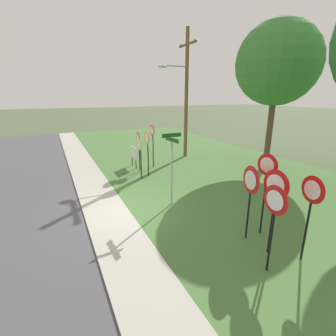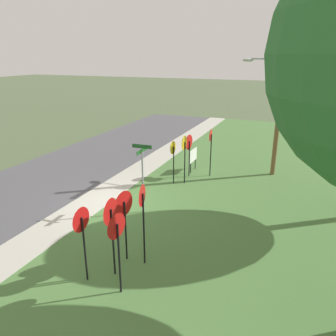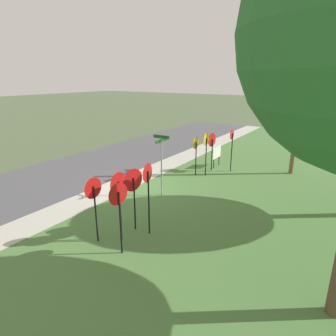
{
  "view_description": "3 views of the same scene",
  "coord_description": "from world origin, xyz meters",
  "px_view_note": "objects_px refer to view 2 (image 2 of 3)",
  "views": [
    {
      "loc": [
        8.29,
        -2.29,
        4.28
      ],
      "look_at": [
        -1.23,
        2.25,
        1.1
      ],
      "focal_mm": 26.14,
      "sensor_mm": 36.0,
      "label": 1
    },
    {
      "loc": [
        11.13,
        7.36,
        6.15
      ],
      "look_at": [
        -0.98,
        2.33,
        1.66
      ],
      "focal_mm": 35.11,
      "sensor_mm": 36.0,
      "label": 2
    },
    {
      "loc": [
        10.64,
        8.9,
        5.36
      ],
      "look_at": [
        0.6,
        2.35,
        1.59
      ],
      "focal_mm": 30.87,
      "sensor_mm": 36.0,
      "label": 3
    }
  ],
  "objects_px": {
    "stop_sign_near_left": "(189,146)",
    "utility_pole": "(278,90)",
    "yield_sign_center": "(82,227)",
    "yield_sign_far_right": "(124,209)",
    "stop_sign_far_center": "(184,149)",
    "yield_sign_near_left": "(117,235)",
    "stop_sign_near_right": "(211,143)",
    "street_name_post": "(143,173)",
    "stop_sign_far_left": "(173,154)",
    "yield_sign_near_right": "(111,219)",
    "yield_sign_far_left": "(142,206)",
    "notice_board": "(193,156)"
  },
  "relations": [
    {
      "from": "stop_sign_far_left",
      "to": "yield_sign_far_right",
      "type": "bearing_deg",
      "value": 10.03
    },
    {
      "from": "yield_sign_near_right",
      "to": "utility_pole",
      "type": "xyz_separation_m",
      "value": [
        -10.76,
        3.28,
        2.68
      ]
    },
    {
      "from": "stop_sign_far_left",
      "to": "utility_pole",
      "type": "height_order",
      "value": "utility_pole"
    },
    {
      "from": "stop_sign_near_left",
      "to": "yield_sign_near_right",
      "type": "distance_m",
      "value": 8.8
    },
    {
      "from": "utility_pole",
      "to": "stop_sign_far_center",
      "type": "bearing_deg",
      "value": -51.85
    },
    {
      "from": "stop_sign_far_center",
      "to": "yield_sign_near_left",
      "type": "bearing_deg",
      "value": 6.93
    },
    {
      "from": "stop_sign_near_right",
      "to": "yield_sign_center",
      "type": "distance_m",
      "value": 9.81
    },
    {
      "from": "yield_sign_near_left",
      "to": "stop_sign_near_right",
      "type": "bearing_deg",
      "value": -169.28
    },
    {
      "from": "yield_sign_near_left",
      "to": "yield_sign_far_left",
      "type": "bearing_deg",
      "value": -170.81
    },
    {
      "from": "street_name_post",
      "to": "stop_sign_far_center",
      "type": "bearing_deg",
      "value": 170.21
    },
    {
      "from": "stop_sign_far_center",
      "to": "yield_sign_near_left",
      "type": "relative_size",
      "value": 1.03
    },
    {
      "from": "yield_sign_far_right",
      "to": "utility_pole",
      "type": "bearing_deg",
      "value": 172.63
    },
    {
      "from": "yield_sign_near_left",
      "to": "utility_pole",
      "type": "bearing_deg",
      "value": 175.84
    },
    {
      "from": "yield_sign_far_left",
      "to": "stop_sign_far_left",
      "type": "bearing_deg",
      "value": -175.56
    },
    {
      "from": "yield_sign_near_right",
      "to": "yield_sign_far_left",
      "type": "relative_size",
      "value": 0.93
    },
    {
      "from": "stop_sign_near_right",
      "to": "yield_sign_center",
      "type": "bearing_deg",
      "value": -8.28
    },
    {
      "from": "yield_sign_near_right",
      "to": "street_name_post",
      "type": "xyz_separation_m",
      "value": [
        -3.98,
        -1.01,
        -0.1
      ]
    },
    {
      "from": "utility_pole",
      "to": "stop_sign_near_right",
      "type": "bearing_deg",
      "value": -62.8
    },
    {
      "from": "yield_sign_center",
      "to": "yield_sign_far_right",
      "type": "bearing_deg",
      "value": 159.69
    },
    {
      "from": "yield_sign_far_left",
      "to": "utility_pole",
      "type": "distance_m",
      "value": 10.59
    },
    {
      "from": "stop_sign_near_left",
      "to": "yield_sign_near_left",
      "type": "height_order",
      "value": "yield_sign_near_left"
    },
    {
      "from": "yield_sign_near_right",
      "to": "yield_sign_far_left",
      "type": "distance_m",
      "value": 1.02
    },
    {
      "from": "yield_sign_near_left",
      "to": "street_name_post",
      "type": "bearing_deg",
      "value": -151.78
    },
    {
      "from": "stop_sign_far_center",
      "to": "street_name_post",
      "type": "height_order",
      "value": "street_name_post"
    },
    {
      "from": "yield_sign_center",
      "to": "notice_board",
      "type": "height_order",
      "value": "yield_sign_center"
    },
    {
      "from": "utility_pole",
      "to": "yield_sign_far_left",
      "type": "bearing_deg",
      "value": -15.31
    },
    {
      "from": "yield_sign_near_left",
      "to": "yield_sign_far_right",
      "type": "bearing_deg",
      "value": -147.25
    },
    {
      "from": "yield_sign_far_right",
      "to": "utility_pole",
      "type": "height_order",
      "value": "utility_pole"
    },
    {
      "from": "stop_sign_near_left",
      "to": "yield_sign_far_right",
      "type": "distance_m",
      "value": 7.98
    },
    {
      "from": "yield_sign_far_left",
      "to": "yield_sign_far_right",
      "type": "bearing_deg",
      "value": -97.27
    },
    {
      "from": "stop_sign_near_right",
      "to": "utility_pole",
      "type": "relative_size",
      "value": 0.3
    },
    {
      "from": "stop_sign_far_left",
      "to": "yield_sign_near_right",
      "type": "xyz_separation_m",
      "value": [
        7.45,
        1.08,
        0.26
      ]
    },
    {
      "from": "stop_sign_near_right",
      "to": "yield_sign_near_left",
      "type": "bearing_deg",
      "value": -1.5
    },
    {
      "from": "stop_sign_far_center",
      "to": "notice_board",
      "type": "height_order",
      "value": "stop_sign_far_center"
    },
    {
      "from": "notice_board",
      "to": "yield_sign_near_right",
      "type": "bearing_deg",
      "value": 5.45
    },
    {
      "from": "yield_sign_near_left",
      "to": "notice_board",
      "type": "distance_m",
      "value": 10.37
    },
    {
      "from": "stop_sign_near_left",
      "to": "utility_pole",
      "type": "height_order",
      "value": "utility_pole"
    },
    {
      "from": "yield_sign_center",
      "to": "yield_sign_near_right",
      "type": "bearing_deg",
      "value": 133.19
    },
    {
      "from": "stop_sign_near_left",
      "to": "street_name_post",
      "type": "xyz_separation_m",
      "value": [
        4.79,
        -0.3,
        0.08
      ]
    },
    {
      "from": "utility_pole",
      "to": "notice_board",
      "type": "distance_m",
      "value": 5.56
    },
    {
      "from": "utility_pole",
      "to": "yield_sign_far_right",
      "type": "bearing_deg",
      "value": -18.56
    },
    {
      "from": "yield_sign_far_right",
      "to": "yield_sign_center",
      "type": "height_order",
      "value": "yield_sign_far_right"
    },
    {
      "from": "yield_sign_far_right",
      "to": "street_name_post",
      "type": "height_order",
      "value": "street_name_post"
    },
    {
      "from": "stop_sign_near_left",
      "to": "yield_sign_center",
      "type": "distance_m",
      "value": 9.3
    },
    {
      "from": "yield_sign_center",
      "to": "utility_pole",
      "type": "height_order",
      "value": "utility_pole"
    },
    {
      "from": "stop_sign_near_right",
      "to": "stop_sign_far_left",
      "type": "distance_m",
      "value": 2.28
    },
    {
      "from": "yield_sign_far_right",
      "to": "stop_sign_far_center",
      "type": "bearing_deg",
      "value": -164.36
    },
    {
      "from": "stop_sign_far_center",
      "to": "utility_pole",
      "type": "relative_size",
      "value": 0.29
    },
    {
      "from": "stop_sign_far_left",
      "to": "street_name_post",
      "type": "height_order",
      "value": "street_name_post"
    },
    {
      "from": "street_name_post",
      "to": "utility_pole",
      "type": "relative_size",
      "value": 0.35
    }
  ]
}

